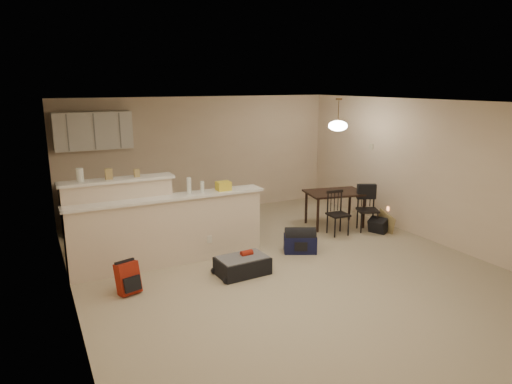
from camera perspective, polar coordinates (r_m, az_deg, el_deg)
room at (r=6.78m, az=3.42°, el=0.51°), size 7.00×7.02×2.50m
breakfast_bar at (r=7.20m, az=-12.92°, el=-4.34°), size 3.08×0.58×1.39m
upper_cabinets at (r=9.14m, az=-19.70°, el=7.23°), size 1.40×0.34×0.70m
kitchen_counter at (r=9.29m, az=-17.67°, el=-1.65°), size 1.80×0.60×0.90m
thermostat at (r=9.71m, az=14.19°, el=5.54°), size 0.02×0.12×0.12m
jar at (r=6.97m, az=-21.15°, el=1.99°), size 0.10×0.10×0.20m
cereal_box at (r=7.02m, az=-17.93°, el=2.15°), size 0.10×0.07×0.16m
small_box at (r=7.10m, az=-14.68°, el=2.32°), size 0.08×0.06×0.12m
bottle_a at (r=7.13m, az=-8.38°, el=0.77°), size 0.07×0.07×0.26m
bottle_b at (r=7.20m, az=-6.73°, el=0.63°), size 0.06×0.06×0.18m
bag_lump at (r=7.34m, az=-4.09°, el=0.76°), size 0.22×0.18×0.14m
dining_table at (r=9.10m, az=9.84°, el=-0.47°), size 1.23×0.94×0.69m
pendant_lamp at (r=8.87m, az=10.20°, el=8.21°), size 0.36×0.36×0.62m
dining_chair_near at (r=8.62m, az=10.24°, el=-2.64°), size 0.38×0.37×0.82m
dining_chair_far at (r=8.95m, az=13.80°, el=-2.07°), size 0.49×0.48×0.86m
suitcase at (r=6.86m, az=-1.71°, el=-9.19°), size 0.78×0.53×0.25m
red_backpack at (r=6.47m, az=-15.72°, el=-10.32°), size 0.32×0.25×0.43m
navy_duffel at (r=7.72m, az=5.53°, el=-6.45°), size 0.61×0.50×0.29m
black_daypack at (r=8.96m, az=14.99°, el=-4.10°), size 0.33×0.38×0.27m
cardboard_sheet at (r=9.07m, az=15.93°, el=-3.65°), size 0.06×0.47×0.36m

